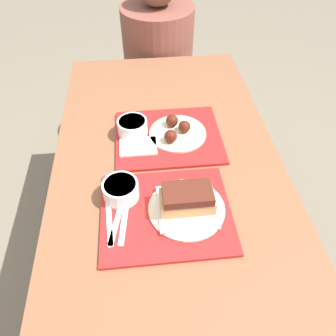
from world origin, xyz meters
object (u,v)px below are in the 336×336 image
Objects in this scene: tray_far at (168,137)px; bowl_coleslaw_far at (132,126)px; brisket_sandwich_plate at (187,203)px; tray_near at (166,213)px; bowl_coleslaw_near at (121,190)px; wings_plate_far at (177,131)px; person_seated_across at (158,43)px.

bowl_coleslaw_far is (-0.13, 0.03, 0.04)m from tray_far.
brisket_sandwich_plate is 2.09× the size of bowl_coleslaw_far.
bowl_coleslaw_near is (-0.14, 0.08, 0.04)m from tray_near.
tray_far is (0.04, 0.35, 0.00)m from tray_near.
wings_plate_far is (0.08, 0.36, 0.02)m from tray_near.
person_seated_across reaches higher than bowl_coleslaw_far.
wings_plate_far is at bearing -89.74° from person_seated_across.
tray_near and tray_far have the same top height.
person_seated_across is (0.21, 1.13, -0.07)m from bowl_coleslaw_near.
person_seated_across is (0.01, 1.20, -0.07)m from brisket_sandwich_plate.
tray_far is at bearing -91.90° from person_seated_across.
person_seated_across is at bearing 79.63° from bowl_coleslaw_near.
bowl_coleslaw_near is at bearing -122.62° from tray_far.
person_seated_across reaches higher than bowl_coleslaw_near.
brisket_sandwich_plate is at bearing -67.92° from bowl_coleslaw_far.
tray_near is 1.21m from person_seated_across.
wings_plate_far is at bearing 8.47° from tray_far.
wings_plate_far reaches higher than tray_near.
bowl_coleslaw_near and bowl_coleslaw_far have the same top height.
bowl_coleslaw_far is at bearing 172.30° from wings_plate_far.
tray_near is 0.58× the size of person_seated_across.
brisket_sandwich_plate is (0.02, -0.35, 0.04)m from tray_far.
person_seated_across reaches higher than tray_near.
bowl_coleslaw_near is 0.16× the size of person_seated_across.
brisket_sandwich_plate is 0.34× the size of person_seated_across.
brisket_sandwich_plate is 1.20m from person_seated_across.
bowl_coleslaw_far reaches higher than wings_plate_far.
tray_far is 3.53× the size of bowl_coleslaw_near.
wings_plate_far is (0.21, 0.28, -0.02)m from bowl_coleslaw_near.
brisket_sandwich_plate is at bearing -86.75° from tray_far.
brisket_sandwich_plate reaches higher than wings_plate_far.
wings_plate_far reaches higher than tray_far.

